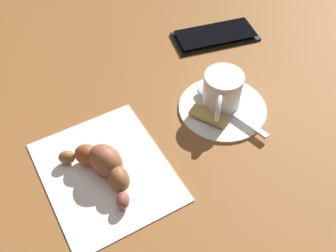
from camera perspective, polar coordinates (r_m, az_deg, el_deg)
The scene contains 8 objects.
ground_plane at distance 0.59m, azimuth -0.72°, elevation -0.63°, with size 1.80×1.80×0.00m, color brown.
saucer at distance 0.62m, azimuth 7.84°, elevation 2.69°, with size 0.14×0.14×0.01m, color white.
espresso_cup at distance 0.60m, azimuth 7.81°, elevation 5.05°, with size 0.08×0.07×0.06m.
teaspoon at distance 0.61m, azimuth 7.43°, elevation 3.22°, with size 0.03×0.14×0.01m.
sugar_packet at distance 0.59m, azimuth 5.89°, elevation 1.49°, with size 0.06×0.02×0.01m, color tan.
napkin at distance 0.55m, azimuth -8.89°, elevation -6.44°, with size 0.16×0.20×0.00m, color white.
croissant at distance 0.53m, azimuth -9.25°, elevation -5.49°, with size 0.07×0.13×0.05m.
cell_phone at distance 0.75m, azimuth 6.80°, elevation 12.77°, with size 0.17×0.12×0.01m.
Camera 1 is at (-0.23, -0.30, 0.45)m, focal length 42.44 mm.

